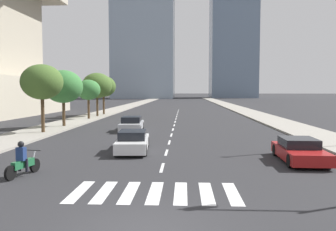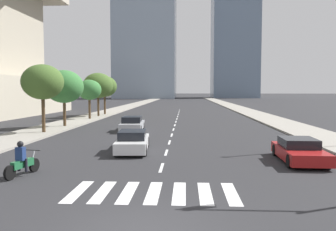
{
  "view_description": "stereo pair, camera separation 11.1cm",
  "coord_description": "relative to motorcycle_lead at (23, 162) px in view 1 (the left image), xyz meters",
  "views": [
    {
      "loc": [
        1.01,
        -8.77,
        3.58
      ],
      "look_at": [
        0.0,
        13.35,
        2.0
      ],
      "focal_mm": 37.74,
      "sensor_mm": 36.0,
      "label": 1
    },
    {
      "loc": [
        1.12,
        -8.77,
        3.58
      ],
      "look_at": [
        0.0,
        13.35,
        2.0
      ],
      "focal_mm": 37.74,
      "sensor_mm": 36.0,
      "label": 2
    }
  ],
  "objects": [
    {
      "name": "ground_plane",
      "position": [
        5.71,
        -5.46,
        -0.58
      ],
      "size": [
        800.0,
        800.0,
        0.0
      ],
      "primitive_type": "plane",
      "color": "#28282B"
    },
    {
      "name": "sidewalk_east",
      "position": [
        17.09,
        24.54,
        -0.51
      ],
      "size": [
        4.0,
        260.0,
        0.15
      ],
      "primitive_type": "cube",
      "color": "gray",
      "rests_on": "ground"
    },
    {
      "name": "sidewalk_west",
      "position": [
        -5.67,
        24.54,
        -0.51
      ],
      "size": [
        4.0,
        260.0,
        0.15
      ],
      "primitive_type": "cube",
      "color": "gray",
      "rests_on": "ground"
    },
    {
      "name": "crosswalk_near",
      "position": [
        5.71,
        -2.11,
        -0.58
      ],
      "size": [
        5.85,
        2.76,
        0.01
      ],
      "color": "silver",
      "rests_on": "ground"
    },
    {
      "name": "lane_divider_center",
      "position": [
        5.71,
        25.89,
        -0.58
      ],
      "size": [
        0.14,
        50.0,
        0.01
      ],
      "color": "silver",
      "rests_on": "ground"
    },
    {
      "name": "motorcycle_lead",
      "position": [
        0.0,
        0.0,
        0.0
      ],
      "size": [
        0.81,
        2.1,
        1.49
      ],
      "rotation": [
        0.0,
        0.0,
        1.34
      ],
      "color": "black",
      "rests_on": "ground"
    },
    {
      "name": "sedan_silver_0",
      "position": [
        2.09,
        16.69,
        0.01
      ],
      "size": [
        2.04,
        4.87,
        1.28
      ],
      "rotation": [
        0.0,
        0.0,
        1.62
      ],
      "color": "#B7BABF",
      "rests_on": "ground"
    },
    {
      "name": "sedan_white_1",
      "position": [
        3.72,
        6.22,
        -0.01
      ],
      "size": [
        2.02,
        4.82,
        1.24
      ],
      "rotation": [
        0.0,
        0.0,
        1.64
      ],
      "color": "silver",
      "rests_on": "ground"
    },
    {
      "name": "sedan_red_2",
      "position": [
        12.54,
        3.66,
        -0.04
      ],
      "size": [
        2.05,
        4.55,
        1.16
      ],
      "rotation": [
        0.0,
        0.0,
        -1.61
      ],
      "color": "maroon",
      "rests_on": "ground"
    },
    {
      "name": "street_tree_nearest",
      "position": [
        -4.87,
        14.14,
        3.66
      ],
      "size": [
        3.39,
        3.39,
        5.56
      ],
      "color": "#4C3823",
      "rests_on": "sidewalk_west"
    },
    {
      "name": "street_tree_second",
      "position": [
        -4.87,
        19.19,
        3.36
      ],
      "size": [
        3.71,
        3.71,
        5.38
      ],
      "color": "#4C3823",
      "rests_on": "sidewalk_west"
    },
    {
      "name": "street_tree_third",
      "position": [
        -4.87,
        28.09,
        3.04
      ],
      "size": [
        2.89,
        2.89,
        4.73
      ],
      "color": "#4C3823",
      "rests_on": "sidewalk_west"
    },
    {
      "name": "street_tree_fourth",
      "position": [
        -4.87,
        32.39,
        3.63
      ],
      "size": [
        3.96,
        3.96,
        5.76
      ],
      "color": "#4C3823",
      "rests_on": "sidewalk_west"
    },
    {
      "name": "street_tree_fifth",
      "position": [
        -4.87,
        36.18,
        3.56
      ],
      "size": [
        3.53,
        3.53,
        5.5
      ],
      "color": "#4C3823",
      "rests_on": "sidewalk_west"
    },
    {
      "name": "office_tower_left_skyline",
      "position": [
        -11.21,
        146.47,
        39.63
      ],
      "size": [
        26.68,
        27.43,
        81.48
      ],
      "color": "#8C9EB2",
      "rests_on": "ground"
    },
    {
      "name": "office_tower_center_skyline",
      "position": [
        30.39,
        161.24,
        43.46
      ],
      "size": [
        21.54,
        22.68,
        96.98
      ],
      "color": "slate",
      "rests_on": "ground"
    }
  ]
}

